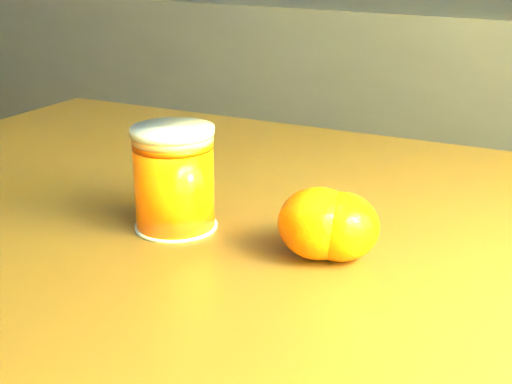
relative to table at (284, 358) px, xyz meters
The scene contains 5 objects.
kitchen_counter 1.60m from the table, 129.26° to the left, with size 3.15×0.60×0.90m, color #505055.
table is the anchor object (origin of this frame).
juice_glass 0.18m from the table, behind, with size 0.07×0.07×0.09m.
orange_front 0.13m from the table, ahead, with size 0.06×0.06×0.06m, color orange.
orange_back 0.14m from the table, 10.44° to the left, with size 0.06×0.06×0.05m, color orange.
Camera 1 is at (1.26, -0.24, 1.05)m, focal length 50.00 mm.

